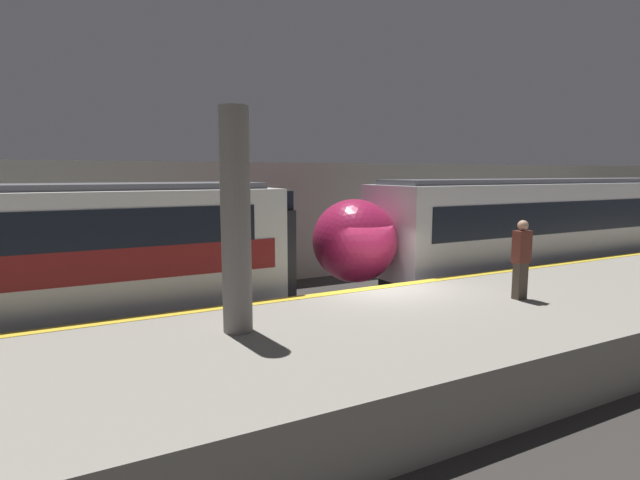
{
  "coord_description": "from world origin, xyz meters",
  "views": [
    {
      "loc": [
        -7.1,
        -10.14,
        3.97
      ],
      "look_at": [
        -1.28,
        0.85,
        2.28
      ],
      "focal_mm": 28.0,
      "sensor_mm": 36.0,
      "label": 1
    }
  ],
  "objects": [
    {
      "name": "person_waiting",
      "position": [
        1.99,
        -2.56,
        2.09
      ],
      "size": [
        0.38,
        0.24,
        1.78
      ],
      "color": "#473D33",
      "rests_on": "platform"
    },
    {
      "name": "train_modern",
      "position": [
        8.02,
        2.13,
        1.93
      ],
      "size": [
        16.68,
        2.89,
        3.74
      ],
      "color": "black",
      "rests_on": "ground"
    },
    {
      "name": "platform",
      "position": [
        0.0,
        -2.62,
        0.57
      ],
      "size": [
        40.0,
        5.25,
        1.15
      ],
      "color": "gray",
      "rests_on": "ground"
    },
    {
      "name": "station_rear_barrier",
      "position": [
        0.0,
        6.46,
        2.16
      ],
      "size": [
        50.0,
        0.15,
        4.32
      ],
      "color": "#B2AD9E",
      "rests_on": "ground"
    },
    {
      "name": "support_pillar_near",
      "position": [
        -4.35,
        -1.79,
        3.12
      ],
      "size": [
        0.52,
        0.52,
        3.95
      ],
      "color": "slate",
      "rests_on": "platform"
    },
    {
      "name": "ground_plane",
      "position": [
        0.0,
        0.0,
        0.0
      ],
      "size": [
        120.0,
        120.0,
        0.0
      ],
      "primitive_type": "plane",
      "color": "#33302D"
    }
  ]
}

